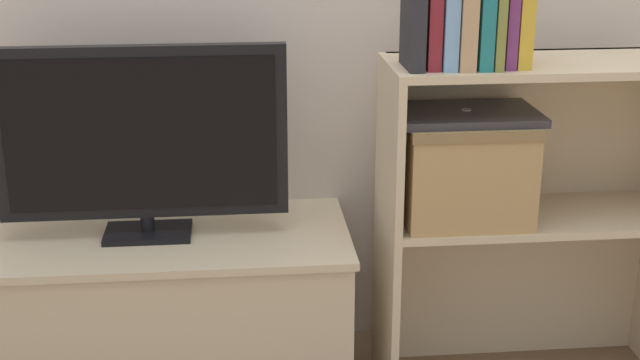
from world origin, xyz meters
name	(u,v)px	position (x,y,z in m)	size (l,w,h in m)	color
tv_stand	(154,311)	(-0.44, 0.22, 0.22)	(1.04, 0.46, 0.43)	#CCB793
tv	(142,137)	(-0.44, 0.22, 0.70)	(0.72, 0.14, 0.49)	black
bookshelf_lower_tier	(521,267)	(0.55, 0.21, 0.30)	(0.78, 0.31, 0.49)	#CCB793
bookshelf_upper_tier	(534,111)	(0.55, 0.21, 0.74)	(0.78, 0.31, 0.40)	#CCB793
book_charcoal	(413,28)	(0.21, 0.10, 0.98)	(0.04, 0.14, 0.19)	#232328
book_maroon	(431,24)	(0.25, 0.10, 0.99)	(0.03, 0.12, 0.21)	maroon
book_skyblue	(446,22)	(0.29, 0.10, 0.99)	(0.03, 0.14, 0.21)	#709ECC
book_tan	(462,27)	(0.33, 0.10, 0.98)	(0.04, 0.15, 0.19)	tan
book_teal	(481,23)	(0.37, 0.10, 0.99)	(0.03, 0.15, 0.21)	#1E7075
book_olive	(494,18)	(0.40, 0.10, 1.00)	(0.02, 0.15, 0.23)	olive
book_plum	(506,24)	(0.43, 0.10, 0.98)	(0.03, 0.13, 0.20)	#6B2D66
book_mustard	(520,22)	(0.47, 0.10, 0.99)	(0.03, 0.12, 0.21)	gold
storage_basket_left	(463,164)	(0.36, 0.14, 0.63)	(0.32, 0.27, 0.26)	tan
laptop	(466,114)	(0.36, 0.14, 0.76)	(0.35, 0.23, 0.02)	#2D2D33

